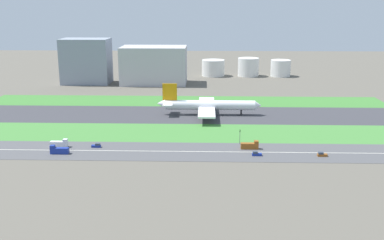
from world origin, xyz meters
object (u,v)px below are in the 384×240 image
object	(u,v)px
truck_1	(60,144)
terminal_building	(86,61)
airliner	(207,105)
fuel_tank_east	(281,68)
car_4	(256,154)
truck_2	(59,150)
truck_0	(250,146)
fuel_tank_west	(213,68)
fuel_tank_centre	(248,67)
traffic_light	(240,136)
hangar_building	(154,65)
car_3	(97,146)
car_0	(322,155)

from	to	relation	value
truck_1	terminal_building	size ratio (longest dim) A/B	0.21
airliner	fuel_tank_east	distance (m)	174.03
car_4	truck_2	bearing A→B (deg)	0.00
truck_2	terminal_building	distance (m)	196.20
truck_0	fuel_tank_west	size ratio (longest dim) A/B	0.39
fuel_tank_centre	truck_2	bearing A→B (deg)	-114.60
traffic_light	fuel_tank_centre	bearing A→B (deg)	83.83
fuel_tank_west	fuel_tank_east	xyz separation A→B (m)	(64.66, 0.00, 0.09)
car_4	hangar_building	xyz separation A→B (m)	(-68.39, 192.00, 15.14)
fuel_tank_west	truck_0	bearing A→B (deg)	-86.37
truck_2	truck_0	bearing A→B (deg)	-173.60
traffic_light	fuel_tank_east	size ratio (longest dim) A/B	0.38
car_3	truck_0	xyz separation A→B (m)	(74.12, -0.00, 0.75)
fuel_tank_west	truck_1	bearing A→B (deg)	-108.91
truck_1	fuel_tank_east	distance (m)	268.06
car_3	terminal_building	world-z (taller)	terminal_building
truck_1	fuel_tank_west	distance (m)	240.03
car_4	fuel_tank_east	distance (m)	241.97
truck_2	fuel_tank_west	size ratio (longest dim) A/B	0.39
truck_0	fuel_tank_west	bearing A→B (deg)	93.63
fuel_tank_east	car_0	bearing A→B (deg)	-94.48
truck_2	airliner	bearing A→B (deg)	-131.38
truck_2	car_3	world-z (taller)	truck_2
traffic_light	fuel_tank_west	size ratio (longest dim) A/B	0.33
airliner	traffic_light	size ratio (longest dim) A/B	9.03
truck_0	car_4	bearing A→B (deg)	-78.90
fuel_tank_west	fuel_tank_east	world-z (taller)	fuel_tank_east
traffic_light	truck_2	bearing A→B (deg)	-168.03
truck_1	fuel_tank_east	bearing A→B (deg)	57.89
car_3	truck_1	distance (m)	18.08
airliner	truck_2	xyz separation A→B (m)	(-68.73, -78.00, -4.56)
truck_2	car_0	bearing A→B (deg)	-180.00
truck_0	fuel_tank_centre	bearing A→B (deg)	85.14
traffic_light	fuel_tank_west	xyz separation A→B (m)	(-10.04, 219.01, 3.45)
terminal_building	fuel_tank_west	world-z (taller)	terminal_building
fuel_tank_west	hangar_building	bearing A→B (deg)	-139.14
truck_2	hangar_building	size ratio (longest dim) A/B	0.15
terminal_building	fuel_tank_east	bearing A→B (deg)	14.36
car_3	truck_0	world-z (taller)	truck_0
terminal_building	hangar_building	xyz separation A→B (m)	(59.08, 0.00, -3.29)
truck_2	fuel_tank_centre	world-z (taller)	fuel_tank_centre
car_4	terminal_building	distance (m)	231.19
truck_0	terminal_building	size ratio (longest dim) A/B	0.21
car_0	car_3	distance (m)	106.28
hangar_building	car_4	bearing A→B (deg)	-70.40
truck_0	fuel_tank_east	world-z (taller)	fuel_tank_east
hangar_building	fuel_tank_west	bearing A→B (deg)	40.86
terminal_building	truck_2	bearing A→B (deg)	-79.30
airliner	hangar_building	world-z (taller)	hangar_building
truck_0	terminal_building	bearing A→B (deg)	124.59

